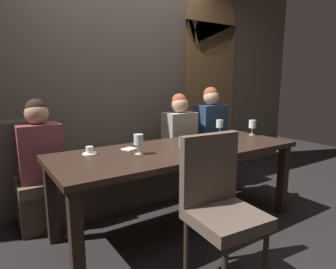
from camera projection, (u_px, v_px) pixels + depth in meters
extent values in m
plane|color=black|center=(178.00, 225.00, 2.72)|extent=(9.00, 9.00, 0.00)
cube|color=brown|center=(119.00, 65.00, 3.44)|extent=(6.00, 0.12, 3.00)
cube|color=brown|center=(209.00, 100.00, 4.19)|extent=(0.90, 0.05, 2.10)
cylinder|color=brown|center=(211.00, 23.00, 4.00)|extent=(0.90, 0.05, 0.90)
cube|color=black|center=(76.00, 241.00, 1.81)|extent=(0.08, 0.08, 0.69)
cube|color=black|center=(282.00, 180.00, 2.92)|extent=(0.08, 0.08, 0.69)
cube|color=black|center=(51.00, 202.00, 2.38)|extent=(0.08, 0.08, 0.69)
cube|color=black|center=(232.00, 163.00, 3.50)|extent=(0.08, 0.08, 0.69)
cube|color=#302119|center=(179.00, 150.00, 2.58)|extent=(2.20, 0.84, 0.04)
cube|color=#40352A|center=(142.00, 185.00, 3.26)|extent=(2.50, 0.40, 0.35)
cube|color=brown|center=(142.00, 166.00, 3.22)|extent=(2.50, 0.44, 0.10)
cylinder|color=#302119|center=(265.00, 258.00, 1.86)|extent=(0.04, 0.04, 0.42)
cylinder|color=#302119|center=(186.00, 249.00, 1.96)|extent=(0.04, 0.04, 0.42)
cylinder|color=#302119|center=(225.00, 234.00, 2.16)|extent=(0.04, 0.04, 0.42)
cube|color=brown|center=(226.00, 218.00, 1.87)|extent=(0.47, 0.47, 0.08)
cube|color=brown|center=(209.00, 169.00, 1.98)|extent=(0.44, 0.09, 0.48)
cube|color=brown|center=(40.00, 152.00, 2.58)|extent=(0.36, 0.24, 0.50)
sphere|color=tan|center=(37.00, 113.00, 2.51)|extent=(0.20, 0.20, 0.20)
sphere|color=black|center=(36.00, 109.00, 2.52)|extent=(0.18, 0.18, 0.18)
cube|color=#9E9384|center=(179.00, 134.00, 3.41)|extent=(0.36, 0.24, 0.51)
sphere|color=tan|center=(180.00, 105.00, 3.35)|extent=(0.20, 0.20, 0.20)
sphere|color=brown|center=(179.00, 101.00, 3.35)|extent=(0.18, 0.18, 0.18)
cube|color=navy|center=(210.00, 128.00, 3.66)|extent=(0.36, 0.24, 0.58)
sphere|color=tan|center=(211.00, 97.00, 3.59)|extent=(0.20, 0.20, 0.20)
sphere|color=brown|center=(211.00, 94.00, 3.59)|extent=(0.18, 0.18, 0.18)
cylinder|color=silver|center=(252.00, 135.00, 3.17)|extent=(0.06, 0.06, 0.00)
cylinder|color=silver|center=(252.00, 131.00, 3.17)|extent=(0.01, 0.01, 0.07)
cylinder|color=silver|center=(252.00, 124.00, 3.15)|extent=(0.08, 0.08, 0.08)
cylinder|color=silver|center=(184.00, 159.00, 2.22)|extent=(0.06, 0.06, 0.00)
cylinder|color=silver|center=(184.00, 153.00, 2.21)|extent=(0.01, 0.01, 0.07)
cylinder|color=silver|center=(184.00, 143.00, 2.20)|extent=(0.08, 0.08, 0.08)
cylinder|color=gold|center=(184.00, 146.00, 2.20)|extent=(0.07, 0.07, 0.03)
cylinder|color=silver|center=(139.00, 154.00, 2.36)|extent=(0.06, 0.06, 0.00)
cylinder|color=silver|center=(139.00, 149.00, 2.35)|extent=(0.01, 0.01, 0.07)
cylinder|color=silver|center=(139.00, 139.00, 2.34)|extent=(0.08, 0.08, 0.08)
cylinder|color=maroon|center=(139.00, 142.00, 2.34)|extent=(0.07, 0.07, 0.03)
cylinder|color=silver|center=(219.00, 134.00, 3.20)|extent=(0.06, 0.06, 0.00)
cylinder|color=silver|center=(219.00, 131.00, 3.19)|extent=(0.01, 0.01, 0.07)
cylinder|color=silver|center=(220.00, 124.00, 3.18)|extent=(0.08, 0.08, 0.08)
cylinder|color=maroon|center=(220.00, 125.00, 3.18)|extent=(0.07, 0.07, 0.04)
cylinder|color=white|center=(90.00, 154.00, 2.36)|extent=(0.12, 0.12, 0.01)
cylinder|color=white|center=(90.00, 150.00, 2.35)|extent=(0.06, 0.06, 0.06)
cylinder|color=brown|center=(89.00, 147.00, 2.35)|extent=(0.05, 0.05, 0.01)
cube|color=silver|center=(195.00, 137.00, 3.04)|extent=(0.08, 0.16, 0.01)
cube|color=silver|center=(129.00, 149.00, 2.52)|extent=(0.14, 0.13, 0.01)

